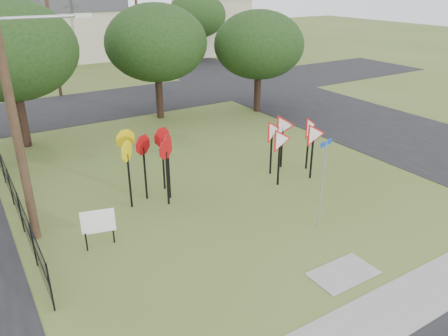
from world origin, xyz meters
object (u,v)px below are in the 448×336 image
Objects in this scene: info_board at (98,223)px; street_name_sign at (323,180)px; stop_sign_cluster at (149,151)px; yield_sign_cluster at (292,134)px.

street_name_sign is at bearing -22.57° from info_board.
stop_sign_cluster is 6.19m from yield_sign_cluster.
yield_sign_cluster reaches higher than info_board.
street_name_sign is 4.53m from yield_sign_cluster.
info_board is at bearing 157.43° from street_name_sign.
yield_sign_cluster is 2.45× the size of info_board.
street_name_sign reaches higher than info_board.
stop_sign_cluster is at bearing 169.44° from yield_sign_cluster.
stop_sign_cluster reaches higher than info_board.
info_board is (-6.84, 2.84, -0.94)m from street_name_sign.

